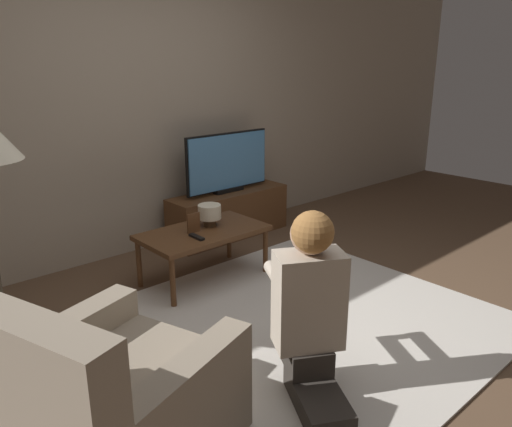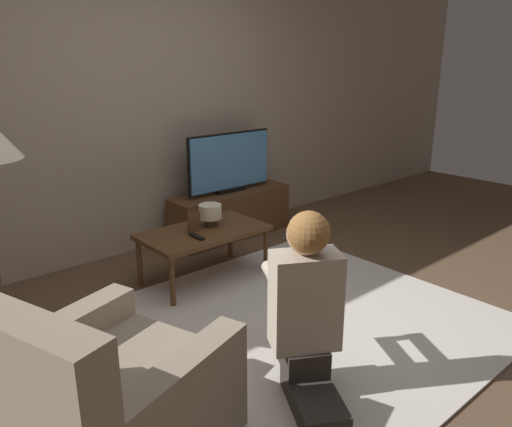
% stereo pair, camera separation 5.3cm
% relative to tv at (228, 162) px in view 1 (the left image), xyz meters
% --- Properties ---
extents(ground_plane, '(10.00, 10.00, 0.00)m').
position_rel_tv_xyz_m(ground_plane, '(-0.85, -1.64, -0.73)').
color(ground_plane, brown).
extents(wall_back, '(10.00, 0.06, 2.60)m').
position_rel_tv_xyz_m(wall_back, '(-0.85, 0.29, 0.57)').
color(wall_back, tan).
rests_on(wall_back, ground_plane).
extents(rug, '(2.60, 2.23, 0.02)m').
position_rel_tv_xyz_m(rug, '(-0.85, -1.64, -0.72)').
color(rug, silver).
rests_on(rug, ground_plane).
extents(tv_stand, '(1.23, 0.36, 0.44)m').
position_rel_tv_xyz_m(tv_stand, '(0.00, -0.00, -0.51)').
color(tv_stand, brown).
rests_on(tv_stand, ground_plane).
extents(tv, '(0.93, 0.08, 0.56)m').
position_rel_tv_xyz_m(tv, '(0.00, 0.00, 0.00)').
color(tv, black).
rests_on(tv, tv_stand).
extents(coffee_table, '(0.96, 0.54, 0.41)m').
position_rel_tv_xyz_m(coffee_table, '(-0.79, -0.66, -0.36)').
color(coffee_table, brown).
rests_on(coffee_table, ground_plane).
extents(armchair, '(1.11, 1.05, 0.86)m').
position_rel_tv_xyz_m(armchair, '(-2.19, -1.90, -0.46)').
color(armchair, gray).
rests_on(armchair, ground_plane).
extents(person_kneeling, '(0.62, 0.83, 0.97)m').
position_rel_tv_xyz_m(person_kneeling, '(-1.21, -2.13, -0.23)').
color(person_kneeling, '#332D28').
rests_on(person_kneeling, rug).
extents(picture_frame, '(0.11, 0.01, 0.15)m').
position_rel_tv_xyz_m(picture_frame, '(-0.87, -0.65, -0.25)').
color(picture_frame, brown).
rests_on(picture_frame, coffee_table).
extents(table_lamp, '(0.18, 0.18, 0.17)m').
position_rel_tv_xyz_m(table_lamp, '(-0.68, -0.61, -0.22)').
color(table_lamp, '#4C3823').
rests_on(table_lamp, coffee_table).
extents(remote, '(0.04, 0.15, 0.02)m').
position_rel_tv_xyz_m(remote, '(-0.93, -0.77, -0.31)').
color(remote, black).
rests_on(remote, coffee_table).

